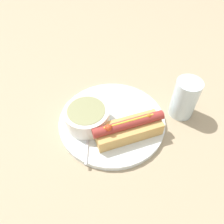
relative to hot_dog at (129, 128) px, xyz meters
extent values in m
plane|color=tan|center=(0.00, 0.06, -0.04)|extent=(4.00, 4.00, 0.00)
cylinder|color=white|center=(0.00, 0.06, -0.03)|extent=(0.29, 0.29, 0.01)
cube|color=tan|center=(0.00, 0.00, -0.01)|extent=(0.18, 0.11, 0.04)
cylinder|color=#9E332D|center=(0.00, 0.00, 0.02)|extent=(0.18, 0.08, 0.02)
sphere|color=#C63F1E|center=(-0.05, 0.02, 0.03)|extent=(0.01, 0.01, 0.01)
sphere|color=orange|center=(0.05, -0.02, 0.03)|extent=(0.01, 0.01, 0.01)
sphere|color=#C63F1E|center=(-0.05, 0.01, 0.03)|extent=(0.02, 0.02, 0.02)
cylinder|color=gold|center=(0.00, 0.00, 0.03)|extent=(0.12, 0.05, 0.01)
cylinder|color=silver|center=(-0.06, 0.10, 0.00)|extent=(0.12, 0.12, 0.05)
cylinder|color=#8C8E60|center=(-0.06, 0.10, 0.02)|extent=(0.10, 0.10, 0.01)
cube|color=#B7B7BC|center=(-0.09, 0.05, -0.02)|extent=(0.10, 0.12, 0.00)
ellipsoid|color=#B7B7BC|center=(-0.04, 0.12, -0.02)|extent=(0.04, 0.04, 0.01)
cylinder|color=silver|center=(0.17, -0.03, 0.02)|extent=(0.07, 0.07, 0.11)
camera|label=1|loc=(-0.24, -0.22, 0.44)|focal=35.00mm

